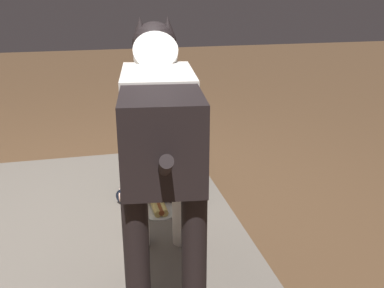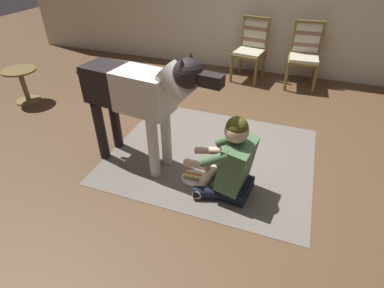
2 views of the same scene
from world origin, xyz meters
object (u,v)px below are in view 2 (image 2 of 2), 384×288
(dining_chair_left_of_pair, at_px, (252,46))
(round_side_table, at_px, (23,82))
(dining_chair_right_of_pair, at_px, (305,52))
(large_dog, at_px, (139,94))
(person_sitting_on_floor, at_px, (231,163))
(hot_dog_on_plate, at_px, (194,177))

(dining_chair_left_of_pair, bearing_deg, round_side_table, -145.27)
(dining_chair_right_of_pair, bearing_deg, large_dog, -117.17)
(dining_chair_left_of_pair, xyz_separation_m, person_sitting_on_floor, (0.38, -2.85, -0.21))
(dining_chair_right_of_pair, bearing_deg, round_side_table, -151.70)
(hot_dog_on_plate, bearing_deg, round_side_table, 164.53)
(dining_chair_left_of_pair, xyz_separation_m, round_side_table, (-2.89, -2.00, -0.25))
(hot_dog_on_plate, bearing_deg, large_dog, 172.82)
(round_side_table, bearing_deg, large_dog, -17.45)
(dining_chair_right_of_pair, height_order, round_side_table, dining_chair_right_of_pair)
(person_sitting_on_floor, bearing_deg, round_side_table, 165.45)
(dining_chair_right_of_pair, xyz_separation_m, round_side_table, (-3.72, -2.00, -0.25))
(dining_chair_right_of_pair, xyz_separation_m, large_dog, (-1.40, -2.73, 0.27))
(hot_dog_on_plate, xyz_separation_m, round_side_table, (-2.90, 0.80, 0.27))
(hot_dog_on_plate, distance_m, round_side_table, 3.02)
(dining_chair_left_of_pair, distance_m, dining_chair_right_of_pair, 0.83)
(dining_chair_right_of_pair, bearing_deg, dining_chair_left_of_pair, -179.94)
(round_side_table, bearing_deg, person_sitting_on_floor, -14.55)
(large_dog, height_order, hot_dog_on_plate, large_dog)
(dining_chair_left_of_pair, height_order, large_dog, large_dog)
(dining_chair_right_of_pair, height_order, hot_dog_on_plate, dining_chair_right_of_pair)
(dining_chair_left_of_pair, xyz_separation_m, large_dog, (-0.57, -2.73, 0.27))
(large_dog, relative_size, hot_dog_on_plate, 6.20)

